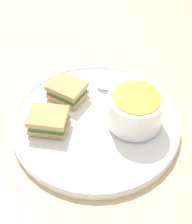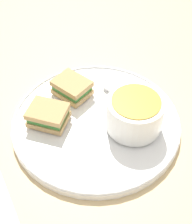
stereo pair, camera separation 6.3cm
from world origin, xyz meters
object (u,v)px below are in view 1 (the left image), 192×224
at_px(sandwich_half_far, 48,120).
at_px(soup_bowl, 135,109).
at_px(spoon, 107,88).
at_px(sandwich_half_near, 67,90).

bearing_deg(sandwich_half_far, soup_bowl, -38.80).
bearing_deg(spoon, sandwich_half_near, 46.43).
relative_size(soup_bowl, spoon, 1.04).
height_order(soup_bowl, sandwich_half_near, soup_bowl).
distance_m(spoon, sandwich_half_near, 0.09).
relative_size(sandwich_half_near, sandwich_half_far, 0.92).
bearing_deg(soup_bowl, spoon, 75.31).
xyz_separation_m(spoon, sandwich_half_far, (-0.16, 0.00, 0.01)).
xyz_separation_m(sandwich_half_near, sandwich_half_far, (-0.08, -0.04, 0.00)).
bearing_deg(sandwich_half_far, sandwich_half_near, 26.63).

